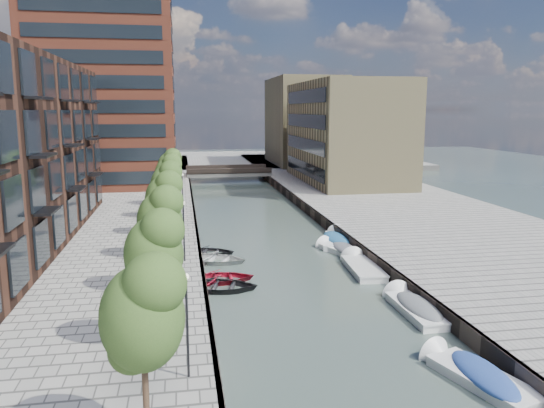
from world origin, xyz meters
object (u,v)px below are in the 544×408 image
object	(u,v)px
tree_3	(163,197)
tree_6	(169,165)
motorboat_2	(361,267)
sloop_1	(219,290)
sloop_3	(215,262)
tree_0	(142,311)
tree_2	(160,217)
tree_4	(166,183)
tree_5	(168,173)
bridge	(228,172)
motorboat_1	(414,307)
car	(314,178)
sloop_4	(208,254)
sloop_2	(220,282)
motorboat_3	(336,240)
motorboat_0	(474,375)
motorboat_4	(341,250)
tree_1	(154,250)

from	to	relation	value
tree_3	tree_6	xyz separation A→B (m)	(0.00, 21.00, 0.00)
motorboat_2	sloop_1	bearing A→B (deg)	-164.66
tree_3	sloop_3	bearing A→B (deg)	26.88
tree_0	tree_2	distance (m)	14.00
tree_4	tree_6	xyz separation A→B (m)	(0.00, 14.00, 0.00)
tree_0	tree_5	size ratio (longest dim) A/B	1.00
bridge	motorboat_1	world-z (taller)	bridge
sloop_3	car	distance (m)	37.74
sloop_4	motorboat_1	bearing A→B (deg)	-130.01
tree_6	tree_2	bearing A→B (deg)	-90.00
sloop_4	car	bearing A→B (deg)	-15.43
tree_0	tree_2	world-z (taller)	same
tree_6	sloop_2	world-z (taller)	tree_6
motorboat_2	motorboat_3	distance (m)	7.59
tree_0	motorboat_0	world-z (taller)	tree_0
motorboat_3	tree_5	bearing A→B (deg)	150.33
sloop_1	motorboat_4	size ratio (longest dim) A/B	0.94
tree_5	car	distance (m)	29.60
motorboat_3	motorboat_4	size ratio (longest dim) A/B	1.16
tree_6	sloop_2	distance (m)	24.63
tree_4	sloop_3	world-z (taller)	tree_4
bridge	tree_1	size ratio (longest dim) A/B	2.18
tree_2	tree_3	world-z (taller)	same
motorboat_1	sloop_2	bearing A→B (deg)	146.12
tree_1	tree_6	bearing A→B (deg)	90.00
bridge	motorboat_2	world-z (taller)	bridge
tree_0	motorboat_0	xyz separation A→B (m)	(13.04, 3.62, -5.09)
motorboat_2	car	bearing A→B (deg)	80.87
sloop_1	motorboat_3	bearing A→B (deg)	-31.20
sloop_2	motorboat_0	size ratio (longest dim) A/B	0.82
tree_4	car	size ratio (longest dim) A/B	1.65
tree_0	motorboat_2	bearing A→B (deg)	55.04
tree_6	motorboat_3	xyz separation A→B (m)	(14.05, -15.01, -5.08)
tree_4	motorboat_4	xyz separation A→B (m)	(13.50, -4.03, -5.11)
bridge	tree_1	world-z (taller)	tree_1
tree_0	sloop_1	distance (m)	17.77
motorboat_3	motorboat_4	world-z (taller)	motorboat_3
tree_3	tree_6	size ratio (longest dim) A/B	1.00
sloop_2	sloop_4	xyz separation A→B (m)	(-0.43, 6.85, 0.00)
tree_4	car	distance (m)	35.09
tree_2	motorboat_4	xyz separation A→B (m)	(13.50, 9.97, -5.11)
tree_6	tree_4	bearing A→B (deg)	-90.00
sloop_1	tree_4	bearing A→B (deg)	31.13
tree_1	tree_5	bearing A→B (deg)	90.00
tree_5	tree_6	xyz separation A→B (m)	(0.00, 7.00, 0.00)
tree_2	sloop_2	world-z (taller)	tree_2
tree_4	motorboat_2	bearing A→B (deg)	-32.31
motorboat_0	sloop_4	bearing A→B (deg)	114.88
car	tree_0	bearing A→B (deg)	-92.15
sloop_2	sloop_3	bearing A→B (deg)	0.11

